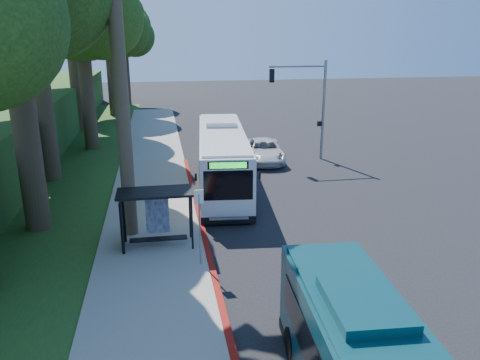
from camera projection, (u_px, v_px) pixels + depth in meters
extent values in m
plane|color=black|center=(297.00, 212.00, 23.95)|extent=(140.00, 140.00, 0.00)
cube|color=gray|center=(152.00, 220.00, 22.72)|extent=(4.50, 70.00, 0.12)
cube|color=maroon|center=(208.00, 253.00, 19.34)|extent=(0.25, 30.00, 0.13)
cube|color=#234719|center=(50.00, 194.00, 26.49)|extent=(8.00, 70.00, 0.06)
cube|color=black|center=(156.00, 192.00, 19.22)|extent=(3.20, 1.50, 0.10)
cube|color=black|center=(122.00, 224.00, 19.37)|extent=(0.06, 1.30, 2.20)
cube|color=navy|center=(157.00, 214.00, 20.25)|extent=(1.00, 0.12, 1.70)
cube|color=black|center=(159.00, 239.00, 19.74)|extent=(2.40, 0.40, 0.06)
cube|color=black|center=(124.00, 218.00, 19.94)|extent=(0.08, 0.08, 2.40)
cube|color=black|center=(190.00, 214.00, 20.41)|extent=(0.08, 0.08, 2.40)
cube|color=black|center=(122.00, 229.00, 18.82)|extent=(0.08, 0.08, 2.40)
cube|color=black|center=(192.00, 225.00, 19.28)|extent=(0.08, 0.08, 2.40)
cylinder|color=gray|center=(200.00, 231.00, 17.91)|extent=(0.06, 0.06, 3.00)
cube|color=white|center=(199.00, 197.00, 17.49)|extent=(0.35, 0.04, 0.55)
cylinder|color=gray|center=(323.00, 111.00, 33.09)|extent=(0.20, 0.20, 7.00)
cylinder|color=gray|center=(298.00, 66.00, 31.83)|extent=(4.00, 0.14, 0.14)
cube|color=black|center=(272.00, 76.00, 31.71)|extent=(0.30, 0.30, 0.90)
cube|color=black|center=(319.00, 124.00, 33.32)|extent=(0.25, 0.25, 0.35)
cylinder|color=#4C3F2D|center=(121.00, 90.00, 19.23)|extent=(0.60, 0.60, 13.00)
cylinder|color=#382B1E|center=(24.00, 118.00, 20.31)|extent=(1.10, 1.10, 10.50)
cylinder|color=#382B1E|center=(40.00, 83.00, 27.45)|extent=(1.18, 1.18, 11.90)
cylinder|color=#382B1E|center=(87.00, 86.00, 35.53)|extent=(1.06, 1.06, 9.80)
sphere|color=#16360E|center=(78.00, 2.00, 33.72)|extent=(8.40, 8.40, 8.40)
sphere|color=#16360E|center=(102.00, 18.00, 33.15)|extent=(5.88, 5.88, 5.88)
sphere|color=#16360E|center=(62.00, 15.00, 35.11)|extent=(5.46, 5.46, 5.46)
cylinder|color=#382B1E|center=(75.00, 70.00, 42.50)|extent=(1.14, 1.14, 11.20)
sphere|color=#16360E|center=(89.00, 3.00, 39.79)|extent=(6.72, 6.72, 6.72)
sphere|color=#16360E|center=(51.00, 1.00, 42.03)|extent=(6.24, 6.24, 6.24)
cylinder|color=#382B1E|center=(112.00, 74.00, 50.75)|extent=(1.02, 1.02, 9.10)
sphere|color=#16360E|center=(107.00, 19.00, 49.07)|extent=(8.00, 8.00, 8.00)
sphere|color=#16360E|center=(123.00, 30.00, 48.52)|extent=(5.60, 5.60, 5.60)
sphere|color=#16360E|center=(96.00, 27.00, 50.39)|extent=(5.20, 5.20, 5.20)
cylinder|color=#382B1E|center=(126.00, 71.00, 58.54)|extent=(0.98, 0.98, 8.40)
sphere|color=#16360E|center=(122.00, 28.00, 56.99)|extent=(7.00, 7.00, 7.00)
sphere|color=#16360E|center=(134.00, 36.00, 56.52)|extent=(4.90, 4.90, 4.90)
sphere|color=#16360E|center=(113.00, 34.00, 58.15)|extent=(4.55, 4.55, 4.55)
cube|color=silver|center=(222.00, 157.00, 27.44)|extent=(3.73, 12.44, 2.91)
cube|color=black|center=(223.00, 181.00, 27.90)|extent=(3.77, 12.51, 0.36)
cube|color=black|center=(222.00, 150.00, 27.84)|extent=(3.54, 9.76, 1.12)
cube|color=black|center=(228.00, 185.00, 21.60)|extent=(2.29, 0.34, 1.43)
cube|color=black|center=(219.00, 131.00, 33.12)|extent=(2.09, 0.32, 1.02)
cube|color=#19E533|center=(228.00, 165.00, 21.30)|extent=(1.69, 0.26, 0.29)
cube|color=silver|center=(222.00, 132.00, 26.99)|extent=(3.47, 11.81, 0.12)
cube|color=silver|center=(221.00, 122.00, 28.88)|extent=(2.05, 2.71, 0.36)
cylinder|color=black|center=(203.00, 201.00, 24.01)|extent=(0.40, 1.05, 1.02)
cylinder|color=black|center=(249.00, 200.00, 24.20)|extent=(0.40, 1.05, 1.02)
cylinder|color=black|center=(202.00, 159.00, 32.17)|extent=(0.40, 1.05, 1.02)
cylinder|color=black|center=(237.00, 158.00, 32.35)|extent=(0.40, 1.05, 1.02)
cube|color=black|center=(319.00, 274.00, 13.96)|extent=(1.82, 0.22, 0.89)
cube|color=#0A343B|center=(364.00, 305.00, 10.27)|extent=(1.73, 2.33, 0.31)
cylinder|color=black|center=(292.00, 343.00, 13.11)|extent=(0.32, 0.91, 0.89)
cylinder|color=black|center=(363.00, 338.00, 13.33)|extent=(0.32, 0.91, 0.89)
imported|color=silver|center=(264.00, 151.00, 33.29)|extent=(3.13, 5.76, 1.53)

